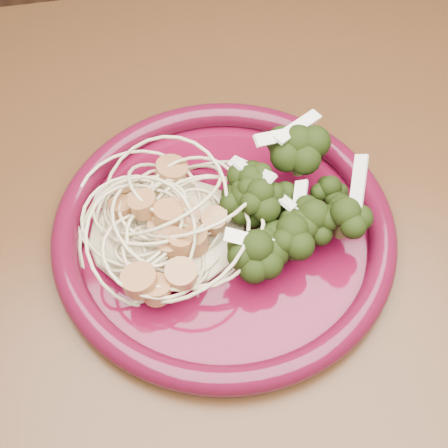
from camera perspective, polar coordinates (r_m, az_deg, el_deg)
dining_table at (r=0.61m, az=-8.78°, el=-10.37°), size 1.20×0.80×0.75m
dinner_plate at (r=0.53m, az=0.00°, el=-0.56°), size 0.33×0.33×0.02m
spaghetti_pile at (r=0.53m, az=-5.23°, el=-0.14°), size 0.15×0.13×0.03m
scallop_cluster at (r=0.50m, az=-5.56°, el=2.37°), size 0.15×0.15×0.05m
broccoli_pile at (r=0.52m, az=6.47°, el=1.17°), size 0.12×0.17×0.06m
onion_garnish at (r=0.49m, az=6.83°, el=3.46°), size 0.08×0.11×0.06m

